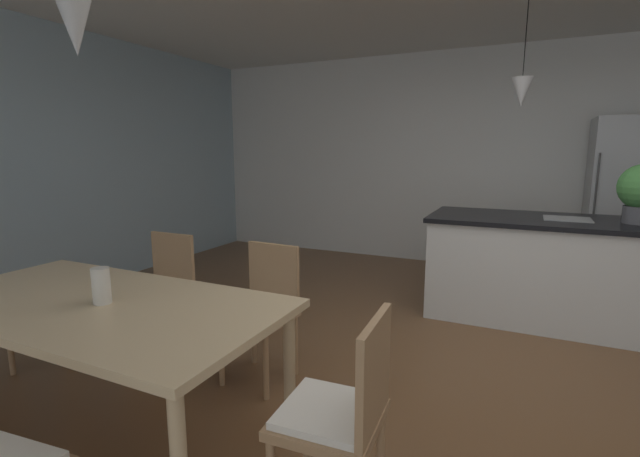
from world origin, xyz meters
The scene contains 12 objects.
ground_plane centered at (0.00, 0.00, -0.02)m, with size 10.00×8.40×0.04m, color brown.
wall_back_kitchen centered at (0.00, 3.26, 1.35)m, with size 10.00×0.12×2.70m, color silver.
window_wall_left_glazing centered at (-4.06, 0.00, 1.35)m, with size 0.06×8.40×2.70m, color #9EB7C6.
dining_table centered at (-1.67, -1.22, 0.66)m, with size 1.92×0.96×0.73m.
chair_far_left centered at (-2.10, -0.37, 0.47)m, with size 0.40×0.40×0.87m.
chair_far_right centered at (-1.24, -0.37, 0.47)m, with size 0.42×0.42×0.87m.
chair_kitchen_end centered at (-0.35, -1.22, 0.47)m, with size 0.42×0.42×0.87m.
kitchen_island centered at (0.58, 1.54, 0.46)m, with size 2.24×0.92×0.91m.
refrigerator centered at (1.20, 2.86, 0.91)m, with size 0.74×0.67×1.81m.
pendant_over_table centered at (-1.60, -1.26, 2.02)m, with size 0.17×0.17×0.82m.
pendant_over_island_main centered at (0.14, 1.54, 1.96)m, with size 0.17×0.17×0.86m.
vase_on_dining_table centered at (-1.62, -1.23, 0.82)m, with size 0.09×0.09×0.18m.
Camera 1 is at (0.24, -2.67, 1.47)m, focal length 24.79 mm.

